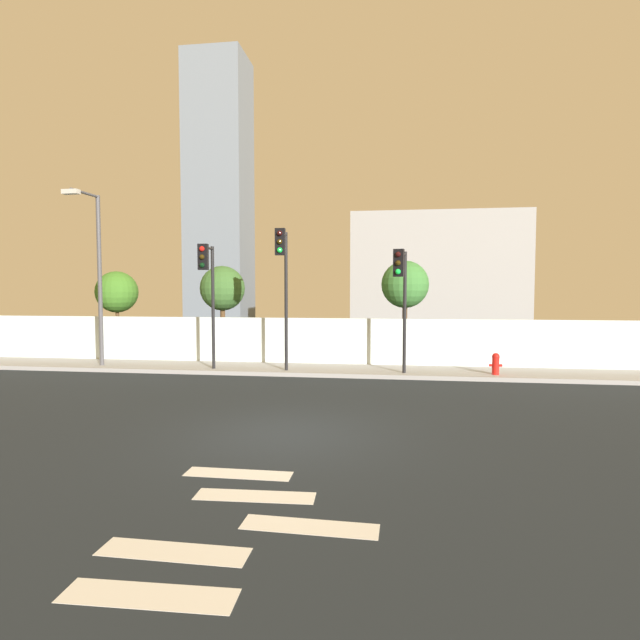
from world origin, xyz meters
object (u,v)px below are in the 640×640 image
object	(u,v)px
traffic_light_right	(283,270)
traffic_light_left	(208,279)
street_lamp_curbside	(96,265)
roadside_tree_midright	(405,285)
fire_hydrant	(496,363)
traffic_light_center	(401,284)
roadside_tree_midleft	(222,289)
roadside_tree_leftmost	(117,292)

from	to	relation	value
traffic_light_right	traffic_light_left	bearing A→B (deg)	178.79
traffic_light_right	street_lamp_curbside	bearing A→B (deg)	175.41
traffic_light_left	street_lamp_curbside	xyz separation A→B (m)	(-4.63, 0.54, 0.55)
traffic_light_right	roadside_tree_midright	world-z (taller)	traffic_light_right
traffic_light_left	street_lamp_curbside	bearing A→B (deg)	173.40
fire_hydrant	traffic_light_center	bearing A→B (deg)	-167.18
traffic_light_center	roadside_tree_midleft	world-z (taller)	traffic_light_center
street_lamp_curbside	roadside_tree_midleft	xyz separation A→B (m)	(3.98, 2.93, -0.89)
roadside_tree_leftmost	roadside_tree_midleft	distance (m)	4.84
traffic_light_left	roadside_tree_midleft	xyz separation A→B (m)	(-0.65, 3.46, -0.34)
traffic_light_center	roadside_tree_midright	xyz separation A→B (m)	(0.21, 3.56, -0.01)
traffic_light_center	roadside_tree_midright	bearing A→B (deg)	86.64
street_lamp_curbside	fire_hydrant	bearing A→B (deg)	0.42
roadside_tree_midleft	roadside_tree_midright	xyz separation A→B (m)	(7.70, 0.00, 0.15)
roadside_tree_midleft	traffic_light_center	bearing A→B (deg)	-25.41
street_lamp_curbside	fire_hydrant	xyz separation A→B (m)	(14.72, 0.11, -3.45)
traffic_light_center	fire_hydrant	bearing A→B (deg)	12.82
traffic_light_right	roadside_tree_leftmost	distance (m)	9.01
fire_hydrant	roadside_tree_midright	bearing A→B (deg)	137.23
traffic_light_center	traffic_light_right	distance (m)	4.10
traffic_light_center	roadside_tree_midleft	bearing A→B (deg)	154.59
traffic_light_right	roadside_tree_midright	size ratio (longest dim) A/B	1.17
roadside_tree_midright	roadside_tree_leftmost	bearing A→B (deg)	180.00
roadside_tree_midright	street_lamp_curbside	bearing A→B (deg)	-165.93
roadside_tree_leftmost	roadside_tree_midright	size ratio (longest dim) A/B	0.91
traffic_light_left	roadside_tree_leftmost	size ratio (longest dim) A/B	1.16
roadside_tree_midright	traffic_light_right	bearing A→B (deg)	-140.57
traffic_light_right	roadside_tree_midleft	distance (m)	4.95
street_lamp_curbside	roadside_tree_midleft	world-z (taller)	street_lamp_curbside
street_lamp_curbside	roadside_tree_midleft	bearing A→B (deg)	36.31
street_lamp_curbside	roadside_tree_leftmost	size ratio (longest dim) A/B	1.68
traffic_light_right	fire_hydrant	xyz separation A→B (m)	(7.33, 0.70, -3.22)
traffic_light_center	roadside_tree_midleft	distance (m)	8.29
traffic_light_center	roadside_tree_midright	distance (m)	3.56
fire_hydrant	roadside_tree_leftmost	distance (m)	16.01
fire_hydrant	roadside_tree_leftmost	size ratio (longest dim) A/B	0.19
traffic_light_left	roadside_tree_leftmost	distance (m)	6.50
roadside_tree_midright	traffic_light_center	bearing A→B (deg)	-93.36
traffic_light_left	traffic_light_center	bearing A→B (deg)	-0.80
traffic_light_left	traffic_light_right	world-z (taller)	traffic_light_right
fire_hydrant	roadside_tree_leftmost	world-z (taller)	roadside_tree_leftmost
roadside_tree_leftmost	roadside_tree_midright	distance (m)	12.53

